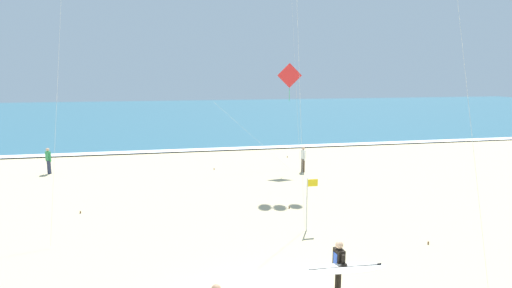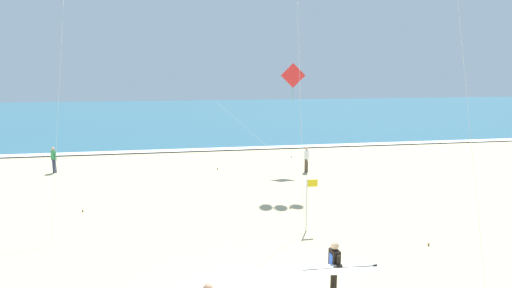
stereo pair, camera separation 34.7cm
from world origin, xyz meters
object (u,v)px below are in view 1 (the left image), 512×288
at_px(surfer_trailing, 342,268).
at_px(bystander_white_top, 303,159).
at_px(lifeguard_flag, 308,199).
at_px(kite_diamond_scarlet_low, 288,78).
at_px(bystander_green_top, 48,161).

distance_m(surfer_trailing, bystander_white_top, 14.82).
bearing_deg(lifeguard_flag, surfer_trailing, -99.07).
height_order(surfer_trailing, kite_diamond_scarlet_low, kite_diamond_scarlet_low).
distance_m(bystander_green_top, bystander_white_top, 15.41).
relative_size(kite_diamond_scarlet_low, bystander_green_top, 4.16).
bearing_deg(surfer_trailing, bystander_white_top, 75.85).
xyz_separation_m(bystander_white_top, lifeguard_flag, (-2.80, -9.23, 0.45)).
relative_size(surfer_trailing, kite_diamond_scarlet_low, 0.36).
distance_m(kite_diamond_scarlet_low, bystander_white_top, 5.05).
height_order(bystander_white_top, lifeguard_flag, lifeguard_flag).
bearing_deg(lifeguard_flag, bystander_white_top, 73.11).
xyz_separation_m(kite_diamond_scarlet_low, bystander_white_top, (0.78, -0.86, -4.92)).
bearing_deg(lifeguard_flag, kite_diamond_scarlet_low, 78.66).
distance_m(surfer_trailing, kite_diamond_scarlet_low, 16.19).
xyz_separation_m(surfer_trailing, bystander_green_top, (-11.56, 16.99, -0.24)).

